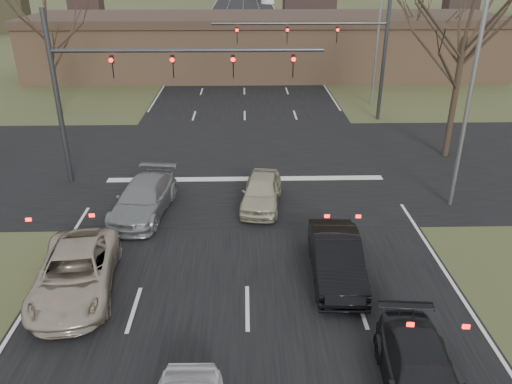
# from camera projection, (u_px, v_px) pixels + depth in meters

# --- Properties ---
(ground) EXTENTS (360.00, 360.00, 0.00)m
(ground) POSITION_uv_depth(u_px,v_px,m) (248.00, 383.00, 12.74)
(ground) COLOR #3B4324
(ground) RESTS_ON ground
(road_main) EXTENTS (14.00, 300.00, 0.02)m
(road_main) POSITION_uv_depth(u_px,v_px,m) (244.00, 40.00, 67.07)
(road_main) COLOR black
(road_main) RESTS_ON ground
(road_cross) EXTENTS (200.00, 14.00, 0.02)m
(road_cross) POSITION_uv_depth(u_px,v_px,m) (245.00, 164.00, 26.32)
(road_cross) COLOR black
(road_cross) RESTS_ON ground
(building) EXTENTS (42.40, 10.40, 5.30)m
(building) POSITION_uv_depth(u_px,v_px,m) (265.00, 45.00, 46.07)
(building) COLOR #8A664A
(building) RESTS_ON ground
(mast_arm_near) EXTENTS (12.12, 0.24, 8.00)m
(mast_arm_near) POSITION_uv_depth(u_px,v_px,m) (128.00, 76.00, 22.25)
(mast_arm_near) COLOR #383A3D
(mast_arm_near) RESTS_ON ground
(mast_arm_far) EXTENTS (11.12, 0.24, 8.00)m
(mast_arm_far) POSITION_uv_depth(u_px,v_px,m) (341.00, 43.00, 31.58)
(mast_arm_far) COLOR #383A3D
(mast_arm_far) RESTS_ON ground
(streetlight_right_near) EXTENTS (2.34, 0.25, 10.00)m
(streetlight_right_near) POSITION_uv_depth(u_px,v_px,m) (469.00, 78.00, 19.63)
(streetlight_right_near) COLOR gray
(streetlight_right_near) RESTS_ON ground
(streetlight_right_far) EXTENTS (2.34, 0.25, 10.00)m
(streetlight_right_far) POSITION_uv_depth(u_px,v_px,m) (376.00, 26.00, 35.03)
(streetlight_right_far) COLOR gray
(streetlight_right_far) RESTS_ON ground
(tree_left_far) EXTENTS (5.70, 5.70, 9.50)m
(tree_left_far) POSITION_uv_depth(u_px,v_px,m) (41.00, 2.00, 31.98)
(tree_left_far) COLOR black
(tree_left_far) RESTS_ON ground
(car_silver_suv) EXTENTS (2.99, 5.41, 1.43)m
(car_silver_suv) POSITION_uv_depth(u_px,v_px,m) (75.00, 273.00, 15.94)
(car_silver_suv) COLOR #B8AC95
(car_silver_suv) RESTS_ON ground
(car_black_hatch) EXTENTS (1.76, 4.56, 1.48)m
(car_black_hatch) POSITION_uv_depth(u_px,v_px,m) (336.00, 258.00, 16.67)
(car_black_hatch) COLOR black
(car_black_hatch) RESTS_ON ground
(car_charcoal_sedan) EXTENTS (2.16, 4.55, 1.28)m
(car_charcoal_sedan) POSITION_uv_depth(u_px,v_px,m) (421.00, 377.00, 12.08)
(car_charcoal_sedan) COLOR black
(car_charcoal_sedan) RESTS_ON ground
(car_grey_ahead) EXTENTS (2.61, 5.10, 1.42)m
(car_grey_ahead) POSITION_uv_depth(u_px,v_px,m) (144.00, 198.00, 20.95)
(car_grey_ahead) COLOR gray
(car_grey_ahead) RESTS_ON ground
(car_silver_ahead) EXTENTS (2.12, 4.16, 1.36)m
(car_silver_ahead) POSITION_uv_depth(u_px,v_px,m) (262.00, 191.00, 21.63)
(car_silver_ahead) COLOR #BFBA9A
(car_silver_ahead) RESTS_ON ground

